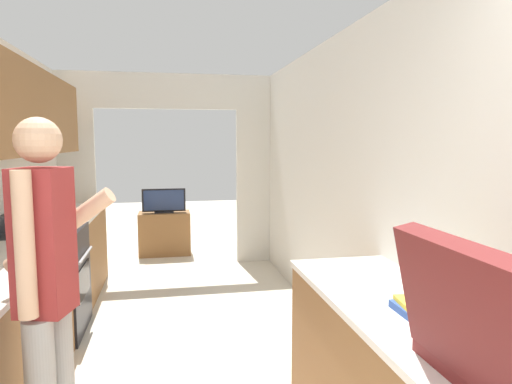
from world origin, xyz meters
TOP-DOWN VIEW (x-y plane):
  - wall_right at (1.38, 2.18)m, footprint 0.06×7.95m
  - wall_far_with_doorway at (0.00, 5.58)m, footprint 3.11×0.06m
  - counter_left at (-1.05, 3.13)m, footprint 0.62×4.12m
  - range_oven at (-1.05, 3.56)m, footprint 0.66×0.72m
  - person at (-0.55, 1.67)m, footprint 0.56×0.44m
  - book_stack at (1.06, 1.26)m, footprint 0.19×0.26m
  - tv_cabinet at (-0.07, 6.19)m, footprint 0.73×0.42m
  - television at (-0.07, 6.15)m, footprint 0.61×0.16m
  - knife at (-1.05, 4.04)m, footprint 0.12×0.33m

SIDE VIEW (x-z plane):
  - tv_cabinet at x=-0.07m, z-range 0.00..0.62m
  - counter_left at x=-1.05m, z-range 0.00..0.90m
  - range_oven at x=-1.05m, z-range -0.06..0.97m
  - television at x=-0.07m, z-range 0.61..0.96m
  - knife at x=-1.05m, z-range 0.90..0.92m
  - book_stack at x=1.06m, z-range 0.90..0.95m
  - person at x=-0.55m, z-range 0.07..1.82m
  - wall_right at x=1.38m, z-range 0.00..2.50m
  - wall_far_with_doorway at x=0.00m, z-range 0.21..2.71m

